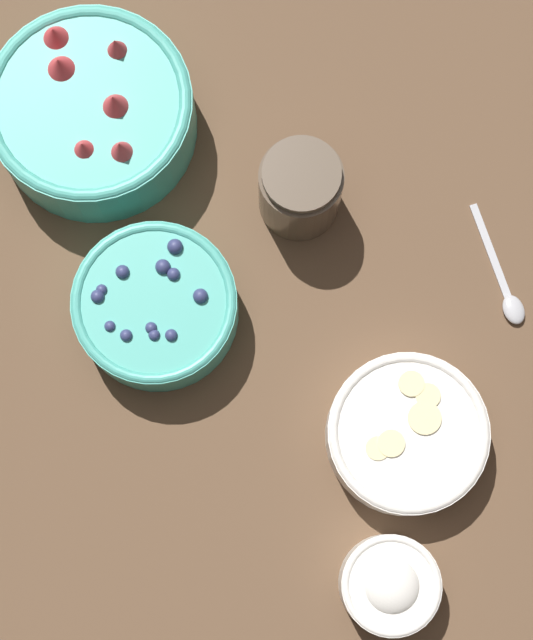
# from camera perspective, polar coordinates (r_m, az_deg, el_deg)

# --- Properties ---
(ground_plane) EXTENTS (4.00, 4.00, 0.00)m
(ground_plane) POSITION_cam_1_polar(r_m,az_deg,el_deg) (1.12, -0.39, -0.09)
(ground_plane) COLOR brown
(bowl_strawberries) EXTENTS (0.22, 0.22, 0.10)m
(bowl_strawberries) POSITION_cam_1_polar(r_m,az_deg,el_deg) (1.15, -9.28, 10.91)
(bowl_strawberries) COLOR #47AD9E
(bowl_strawberries) RESTS_ON ground_plane
(bowl_blueberries) EXTENTS (0.17, 0.17, 0.07)m
(bowl_blueberries) POSITION_cam_1_polar(r_m,az_deg,el_deg) (1.09, -5.93, 0.71)
(bowl_blueberries) COLOR #47AD9E
(bowl_blueberries) RESTS_ON ground_plane
(bowl_bananas) EXTENTS (0.16, 0.16, 0.05)m
(bowl_bananas) POSITION_cam_1_polar(r_m,az_deg,el_deg) (1.08, 7.50, -6.05)
(bowl_bananas) COLOR white
(bowl_bananas) RESTS_ON ground_plane
(bowl_cream) EXTENTS (0.10, 0.10, 0.06)m
(bowl_cream) POSITION_cam_1_polar(r_m,az_deg,el_deg) (1.08, 6.60, -13.86)
(bowl_cream) COLOR white
(bowl_cream) RESTS_ON ground_plane
(jar_chocolate) EXTENTS (0.09, 0.09, 0.10)m
(jar_chocolate) POSITION_cam_1_polar(r_m,az_deg,el_deg) (1.11, 1.80, 6.96)
(jar_chocolate) COLOR brown
(jar_chocolate) RESTS_ON ground_plane
(spoon) EXTENTS (0.13, 0.07, 0.01)m
(spoon) POSITION_cam_1_polar(r_m,az_deg,el_deg) (1.15, 12.60, 1.72)
(spoon) COLOR #B2B2B7
(spoon) RESTS_ON ground_plane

